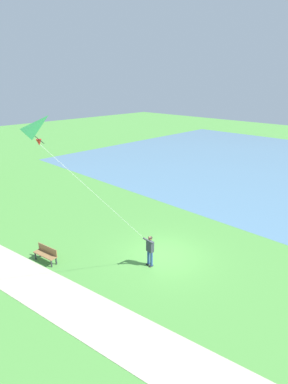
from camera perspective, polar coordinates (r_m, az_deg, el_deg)
name	(u,v)px	position (r m, az deg, el deg)	size (l,w,h in m)	color
ground_plane	(164,256)	(17.78, 3.67, -11.75)	(120.00, 120.00, 0.00)	#4C8E3D
lake_water	(271,165)	(39.37, 22.58, 4.72)	(36.00, 44.00, 0.01)	teal
walkway_path	(46,290)	(15.93, -17.74, -16.99)	(2.40, 32.00, 0.02)	#B7AD99
person_kite_flyer	(150,248)	(16.40, 1.07, -10.40)	(0.62, 0.52, 1.83)	#232328
flying_kite	(50,132)	(11.60, -17.11, 10.60)	(5.15, 2.06, 6.27)	green
park_bench_near_walkway	(46,253)	(17.84, -17.71, -10.73)	(0.68, 1.55, 0.88)	olive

